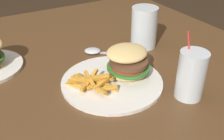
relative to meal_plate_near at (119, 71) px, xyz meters
name	(u,v)px	position (x,y,z in m)	size (l,w,h in m)	color
dining_table	(66,94)	(-0.11, 0.20, -0.18)	(1.38, 1.09, 0.78)	brown
meal_plate_near	(119,71)	(0.00, 0.00, 0.00)	(0.30, 0.30, 0.10)	white
beer_glass	(144,28)	(0.20, 0.16, 0.04)	(0.09, 0.09, 0.15)	silver
juice_glass	(191,77)	(0.12, -0.16, 0.03)	(0.08, 0.08, 0.18)	silver
spoon	(95,51)	(0.01, 0.19, -0.02)	(0.17, 0.13, 0.02)	silver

